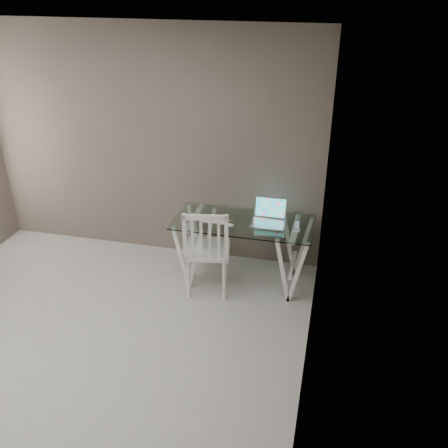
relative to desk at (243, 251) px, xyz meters
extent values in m
plane|color=#AEACA7|center=(-1.20, -1.76, -0.38)|extent=(4.50, 4.50, 0.00)
cube|color=white|center=(-1.20, -1.76, 2.32)|extent=(4.00, 4.50, 0.02)
cube|color=#64584F|center=(-1.20, 0.49, 0.97)|extent=(4.00, 0.02, 2.70)
cube|color=#64584F|center=(0.80, -1.76, 0.97)|extent=(0.02, 4.50, 2.70)
cube|color=silver|center=(0.00, 0.00, 0.36)|extent=(1.50, 0.70, 0.01)
cube|color=white|center=(-0.55, 0.00, -0.02)|extent=(0.24, 0.62, 0.72)
cube|color=white|center=(0.55, 0.00, -0.02)|extent=(0.24, 0.62, 0.72)
cube|color=white|center=(-0.34, -0.25, 0.12)|extent=(0.54, 0.54, 0.04)
cylinder|color=white|center=(-0.49, -0.47, -0.14)|extent=(0.04, 0.04, 0.48)
cylinder|color=white|center=(-0.12, -0.40, -0.14)|extent=(0.04, 0.04, 0.48)
cylinder|color=white|center=(-0.56, -0.10, -0.14)|extent=(0.04, 0.04, 0.48)
cylinder|color=white|center=(-0.19, -0.03, -0.14)|extent=(0.04, 0.04, 0.48)
cube|color=white|center=(-0.30, -0.46, 0.38)|extent=(0.46, 0.12, 0.52)
cube|color=silver|center=(0.26, -0.01, 0.37)|extent=(0.35, 0.25, 0.02)
cube|color=#19D899|center=(0.26, 0.15, 0.49)|extent=(0.35, 0.08, 0.23)
cube|color=silver|center=(-0.31, -0.08, 0.37)|extent=(0.26, 0.11, 0.01)
ellipsoid|color=white|center=(-0.13, -0.14, 0.38)|extent=(0.10, 0.06, 0.03)
cube|color=white|center=(0.57, -0.08, 0.37)|extent=(0.06, 0.06, 0.01)
cube|color=black|center=(0.57, -0.07, 0.43)|extent=(0.05, 0.03, 0.10)
camera|label=1|loc=(0.89, -4.68, 2.80)|focal=40.00mm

